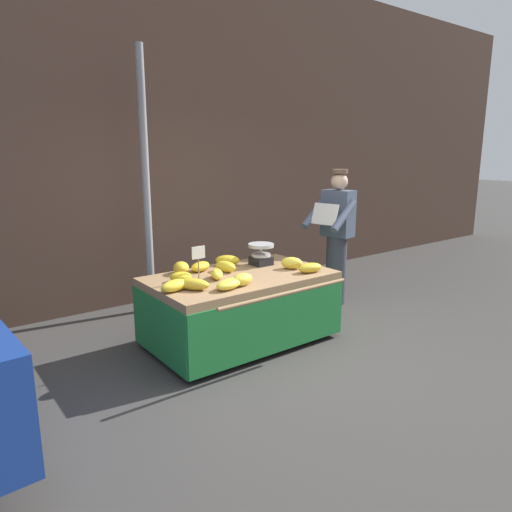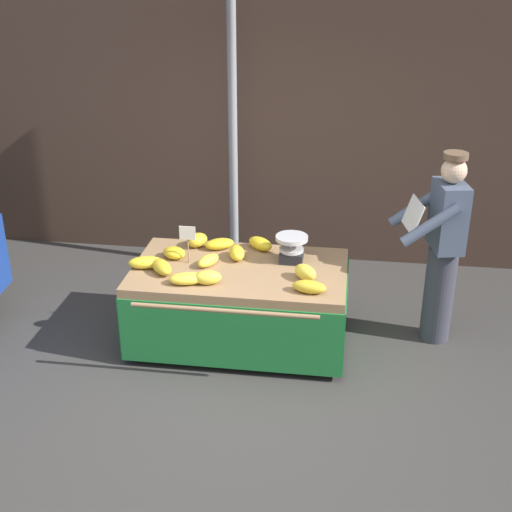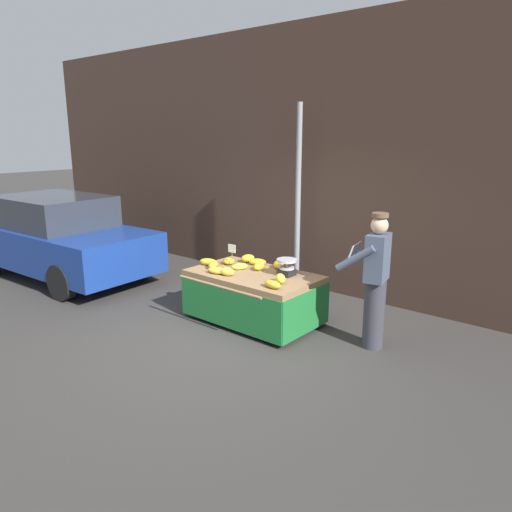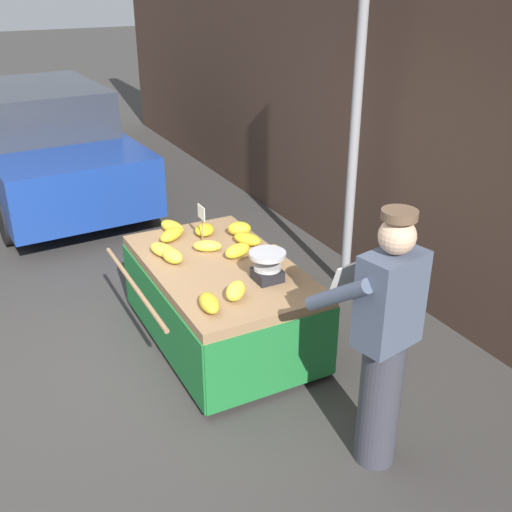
# 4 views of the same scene
# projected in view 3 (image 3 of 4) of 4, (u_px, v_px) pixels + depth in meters

# --- Properties ---
(ground_plane) EXTENTS (60.00, 60.00, 0.00)m
(ground_plane) POSITION_uv_depth(u_px,v_px,m) (213.00, 343.00, 6.25)
(ground_plane) COLOR #383533
(back_wall) EXTENTS (16.00, 0.24, 4.39)m
(back_wall) POSITION_uv_depth(u_px,v_px,m) (337.00, 161.00, 7.87)
(back_wall) COLOR #473328
(back_wall) RESTS_ON ground
(street_pole) EXTENTS (0.09, 0.09, 3.10)m
(street_pole) POSITION_uv_depth(u_px,v_px,m) (298.00, 201.00, 7.91)
(street_pole) COLOR gray
(street_pole) RESTS_ON ground
(banana_cart) EXTENTS (1.84, 1.28, 0.72)m
(banana_cart) POSITION_uv_depth(u_px,v_px,m) (254.00, 286.00, 6.87)
(banana_cart) COLOR #93704C
(banana_cart) RESTS_ON ground
(weighing_scale) EXTENTS (0.28, 0.28, 0.23)m
(weighing_scale) POSITION_uv_depth(u_px,v_px,m) (287.00, 267.00, 6.69)
(weighing_scale) COLOR black
(weighing_scale) RESTS_ON banana_cart
(price_sign) EXTENTS (0.14, 0.01, 0.34)m
(price_sign) POSITION_uv_depth(u_px,v_px,m) (232.00, 251.00, 7.08)
(price_sign) COLOR #997A51
(price_sign) RESTS_ON banana_cart
(banana_bunch_0) EXTENTS (0.29, 0.17, 0.10)m
(banana_bunch_0) POSITION_uv_depth(u_px,v_px,m) (272.00, 284.00, 6.16)
(banana_bunch_0) COLOR gold
(banana_bunch_0) RESTS_ON banana_cart
(banana_bunch_1) EXTENTS (0.29, 0.28, 0.11)m
(banana_bunch_1) POSITION_uv_depth(u_px,v_px,m) (278.00, 265.00, 7.04)
(banana_bunch_1) COLOR gold
(banana_bunch_1) RESTS_ON banana_cart
(banana_bunch_2) EXTENTS (0.19, 0.27, 0.11)m
(banana_bunch_2) POSITION_uv_depth(u_px,v_px,m) (259.00, 266.00, 6.98)
(banana_bunch_2) COLOR yellow
(banana_bunch_2) RESTS_ON banana_cart
(banana_bunch_3) EXTENTS (0.24, 0.26, 0.12)m
(banana_bunch_3) POSITION_uv_depth(u_px,v_px,m) (248.00, 258.00, 7.39)
(banana_bunch_3) COLOR gold
(banana_bunch_3) RESTS_ON banana_cart
(banana_bunch_4) EXTENTS (0.25, 0.25, 0.13)m
(banana_bunch_4) POSITION_uv_depth(u_px,v_px,m) (280.00, 279.00, 6.36)
(banana_bunch_4) COLOR yellow
(banana_bunch_4) RESTS_ON banana_cart
(banana_bunch_5) EXTENTS (0.29, 0.32, 0.10)m
(banana_bunch_5) POSITION_uv_depth(u_px,v_px,m) (213.00, 265.00, 7.08)
(banana_bunch_5) COLOR gold
(banana_bunch_5) RESTS_ON banana_cart
(banana_bunch_6) EXTENTS (0.32, 0.22, 0.09)m
(banana_bunch_6) POSITION_uv_depth(u_px,v_px,m) (217.00, 271.00, 6.79)
(banana_bunch_6) COLOR yellow
(banana_bunch_6) RESTS_ON banana_cart
(banana_bunch_7) EXTENTS (0.32, 0.21, 0.10)m
(banana_bunch_7) POSITION_uv_depth(u_px,v_px,m) (209.00, 262.00, 7.22)
(banana_bunch_7) COLOR yellow
(banana_bunch_7) RESTS_ON banana_cart
(banana_bunch_8) EXTENTS (0.24, 0.18, 0.11)m
(banana_bunch_8) POSITION_uv_depth(u_px,v_px,m) (227.00, 272.00, 6.70)
(banana_bunch_8) COLOR yellow
(banana_bunch_8) RESTS_ON banana_cart
(banana_bunch_9) EXTENTS (0.27, 0.26, 0.10)m
(banana_bunch_9) POSITION_uv_depth(u_px,v_px,m) (229.00, 261.00, 7.28)
(banana_bunch_9) COLOR gold
(banana_bunch_9) RESTS_ON banana_cart
(banana_bunch_10) EXTENTS (0.30, 0.25, 0.10)m
(banana_bunch_10) POSITION_uv_depth(u_px,v_px,m) (257.00, 262.00, 7.24)
(banana_bunch_10) COLOR gold
(banana_bunch_10) RESTS_ON banana_cart
(banana_bunch_11) EXTENTS (0.21, 0.26, 0.09)m
(banana_bunch_11) POSITION_uv_depth(u_px,v_px,m) (240.00, 266.00, 6.99)
(banana_bunch_11) COLOR yellow
(banana_bunch_11) RESTS_ON banana_cart
(vendor_person) EXTENTS (0.64, 0.59, 1.71)m
(vendor_person) POSITION_uv_depth(u_px,v_px,m) (375.00, 281.00, 5.95)
(vendor_person) COLOR #383842
(vendor_person) RESTS_ON ground
(parked_car) EXTENTS (3.99, 1.91, 1.51)m
(parked_car) POSITION_uv_depth(u_px,v_px,m) (60.00, 237.00, 9.01)
(parked_car) COLOR navy
(parked_car) RESTS_ON ground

